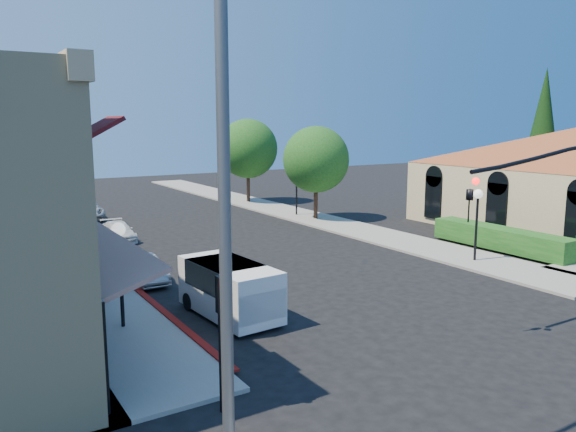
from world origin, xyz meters
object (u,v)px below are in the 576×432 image
street_tree_a (316,160)px  lamppost_left_far (47,198)px  street_tree_b (248,149)px  white_van (230,286)px  secondary_signal (222,318)px  parked_car_a (231,298)px  conifer_far (543,127)px  lamppost_left_near (119,248)px  cobra_streetlight (245,215)px  parked_car_d (85,210)px  lamppost_right_far (297,179)px  lamppost_right_near (477,207)px  parked_car_c (118,232)px  parked_car_b (144,269)px

street_tree_a → lamppost_left_far: (-17.30, 0.00, -1.46)m
street_tree_b → white_van: 28.53m
secondary_signal → parked_car_a: bearing=62.5°
conifer_far → lamppost_left_near: (-36.50, -10.00, -3.62)m
street_tree_a → cobra_streetlight: cobra_streetlight is taller
conifer_far → parked_car_d: size_ratio=2.29×
conifer_far → white_van: conifer_far is taller
lamppost_right_far → parked_car_d: lamppost_right_far is taller
conifer_far → parked_car_d: (-32.80, 12.81, -5.69)m
street_tree_a → parked_car_d: bearing=147.1°
conifer_far → lamppost_left_far: conifer_far is taller
conifer_far → lamppost_right_near: 22.21m
street_tree_b → conifer_far: bearing=-36.1°
lamppost_left_far → parked_car_d: 9.78m
secondary_signal → lamppost_left_near: 6.63m
lamppost_left_near → lamppost_right_near: same height
secondary_signal → parked_car_a: 7.16m
street_tree_a → secondary_signal: (-16.80, -20.59, -1.88)m
lamppost_left_near → parked_car_c: bearing=75.4°
parked_car_c → parked_car_a: bearing=-87.7°
street_tree_a → white_van: size_ratio=1.47×
lamppost_right_near → parked_car_b: size_ratio=1.05×
conifer_far → street_tree_a: size_ratio=1.70×
conifer_far → secondary_signal: bearing=-155.3°
conifer_far → lamppost_right_far: 20.72m
parked_car_c → secondary_signal: bearing=-96.5°
lamppost_right_far → parked_car_d: bearing=152.9°
parked_car_c → cobra_streetlight: bearing=-97.9°
secondary_signal → lamppost_right_far: size_ratio=0.93×
street_tree_a → parked_car_d: 16.58m
lamppost_right_near → parked_car_c: lamppost_right_near is taller
parked_car_a → conifer_far: bearing=22.4°
parked_car_a → parked_car_b: 5.70m
cobra_streetlight → lamppost_left_near: 10.34m
parked_car_b → lamppost_right_near: bearing=-20.5°
lamppost_left_near → conifer_far: bearing=15.3°
parked_car_a → parked_car_b: (-1.40, 5.52, 0.00)m
parked_car_c → parked_car_d: bearing=92.3°
lamppost_right_near → parked_car_b: lamppost_right_near is taller
street_tree_b → lamppost_right_far: (-0.30, -8.00, -1.81)m
secondary_signal → parked_car_c: (3.20, 20.79, -1.78)m
parked_car_a → parked_car_b: bearing=109.0°
parked_car_c → parked_car_d: 8.61m
lamppost_left_near → street_tree_a: bearing=39.0°
cobra_streetlight → parked_car_c: bearing=79.8°
street_tree_b → lamppost_right_near: size_ratio=1.97×
lamppost_left_far → parked_car_a: lamppost_left_far is taller
cobra_streetlight → parked_car_d: cobra_streetlight is taller
street_tree_b → street_tree_a: bearing=-90.0°
lamppost_left_near → lamppost_left_far: size_ratio=1.00×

